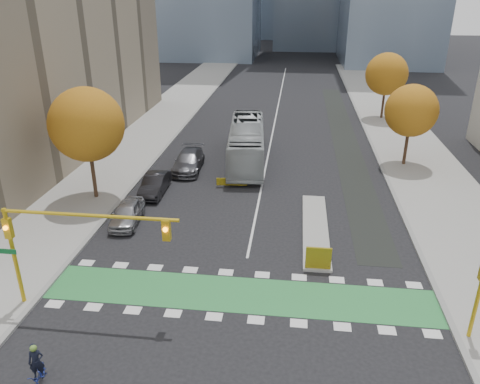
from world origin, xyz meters
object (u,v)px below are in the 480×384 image
(hazard_board, at_px, (318,258))
(tree_east_near, at_px, (411,111))
(cyclist, at_px, (39,373))
(tree_west, at_px, (87,125))
(traffic_signal_west, at_px, (62,235))
(parked_car_a, at_px, (127,213))
(parked_car_b, at_px, (155,184))
(bus, at_px, (247,143))
(tree_east_far, at_px, (387,74))
(parked_car_c, at_px, (188,161))

(hazard_board, xyz_separation_m, tree_east_near, (8.00, 17.80, 4.06))
(cyclist, bearing_deg, tree_west, 85.60)
(traffic_signal_west, relative_size, parked_car_a, 2.02)
(traffic_signal_west, xyz_separation_m, parked_car_b, (-0.00, 13.97, -3.30))
(tree_west, relative_size, bus, 0.66)
(hazard_board, relative_size, cyclist, 0.69)
(bus, height_order, parked_car_a, bus)
(tree_west, bearing_deg, tree_east_far, 46.70)
(tree_east_far, bearing_deg, tree_east_near, -91.79)
(bus, relative_size, parked_car_b, 2.83)
(parked_car_c, bearing_deg, parked_car_a, -102.98)
(parked_car_c, bearing_deg, tree_west, -132.56)
(hazard_board, height_order, tree_west, tree_west)
(tree_west, xyz_separation_m, tree_east_far, (24.50, 26.00, -0.38))
(tree_east_far, relative_size, parked_car_b, 1.73)
(tree_east_near, xyz_separation_m, traffic_signal_west, (-19.93, -22.51, -0.83))
(hazard_board, relative_size, bus, 0.11)
(tree_east_far, bearing_deg, parked_car_c, -134.41)
(parked_car_b, bearing_deg, tree_east_far, 48.97)
(parked_car_b, height_order, parked_car_c, parked_car_c)
(bus, height_order, parked_car_c, bus)
(parked_car_b, distance_m, parked_car_c, 5.35)
(tree_east_near, distance_m, tree_east_far, 16.01)
(parked_car_a, distance_m, parked_car_b, 5.02)
(bus, bearing_deg, hazard_board, -76.12)
(traffic_signal_west, distance_m, parked_car_a, 9.57)
(hazard_board, height_order, tree_east_near, tree_east_near)
(hazard_board, distance_m, tree_east_far, 35.13)
(hazard_board, height_order, bus, bus)
(tree_west, height_order, tree_east_far, tree_west)
(tree_west, relative_size, parked_car_c, 1.49)
(tree_west, xyz_separation_m, bus, (10.20, 9.29, -3.87))
(parked_car_a, bearing_deg, tree_east_far, 50.51)
(tree_east_near, bearing_deg, parked_car_a, -146.32)
(tree_east_far, relative_size, parked_car_a, 1.81)
(parked_car_a, bearing_deg, parked_car_c, 75.47)
(hazard_board, bearing_deg, traffic_signal_west, -158.45)
(hazard_board, xyz_separation_m, parked_car_a, (-12.33, 4.25, -0.08))
(hazard_board, xyz_separation_m, tree_east_far, (8.50, 33.80, 4.44))
(tree_east_near, distance_m, parked_car_a, 24.78)
(tree_east_near, xyz_separation_m, parked_car_b, (-19.93, -8.55, -4.13))
(hazard_board, height_order, tree_east_far, tree_east_far)
(hazard_board, bearing_deg, parked_car_a, 160.96)
(tree_west, bearing_deg, parked_car_b, 19.68)
(traffic_signal_west, height_order, parked_car_c, traffic_signal_west)
(tree_east_near, height_order, parked_car_a, tree_east_near)
(traffic_signal_west, height_order, parked_car_b, traffic_signal_west)
(traffic_signal_west, relative_size, cyclist, 4.20)
(tree_west, distance_m, cyclist, 18.74)
(hazard_board, height_order, parked_car_b, parked_car_b)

